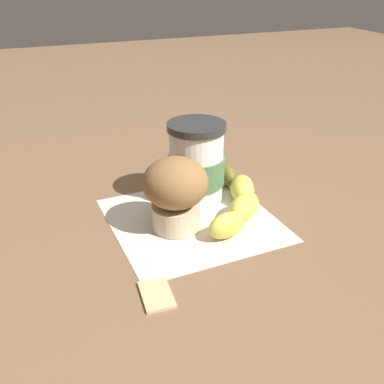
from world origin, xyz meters
The scene contains 7 objects.
ground_plane centered at (0.00, 0.00, 0.00)m, with size 3.00×3.00×0.00m, color brown.
paper_napkin centered at (0.00, 0.00, 0.00)m, with size 0.22×0.22×0.00m, color beige.
coffee_cup centered at (-0.05, 0.03, 0.06)m, with size 0.08×0.08×0.12m.
muffin centered at (0.01, -0.03, 0.06)m, with size 0.08×0.08×0.10m.
banana centered at (-0.01, 0.07, 0.02)m, with size 0.19×0.12×0.03m.
sugar_packet centered at (0.13, -0.09, 0.00)m, with size 0.05×0.03×0.01m, color #E0B27F.
wooden_stirrer centered at (-0.09, 0.11, 0.00)m, with size 0.11×0.01×0.00m, color #9E7547.
Camera 1 is at (0.49, -0.20, 0.32)m, focal length 42.00 mm.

